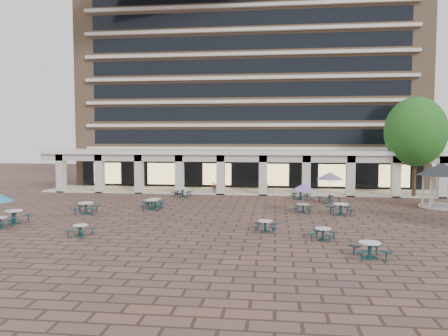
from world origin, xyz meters
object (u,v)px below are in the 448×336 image
Objects in this scene: picnic_table_0 at (14,216)px; picnic_table_1 at (81,229)px; gazebo at (442,174)px; planter_right at (266,189)px; picnic_table_2 at (370,249)px; planter_left at (214,189)px.

picnic_table_1 is (6.10, -3.08, -0.12)m from picnic_table_0.
gazebo is 2.59× the size of planter_right.
picnic_table_2 is (15.69, -2.87, 0.07)m from picnic_table_1.
picnic_table_0 is 1.17× the size of picnic_table_2.
picnic_table_2 is 1.28× the size of planter_right.
planter_right is at bearing 0.00° from planter_left.
picnic_table_1 is 1.13× the size of planter_left.
picnic_table_0 is at bearing -134.41° from planter_right.
picnic_table_2 is 0.49× the size of gazebo.
picnic_table_2 is (21.79, -5.95, -0.05)m from picnic_table_0.
gazebo reaches higher than picnic_table_1.
picnic_table_0 reaches higher than picnic_table_1.
gazebo is 2.59× the size of planter_left.
picnic_table_1 is 0.44× the size of gazebo.
planter_right is (5.29, 0.00, -0.00)m from planter_left.
picnic_table_0 is at bearing 166.47° from picnic_table_1.
planter_left is (-10.63, 22.75, 0.06)m from picnic_table_2.
picnic_table_0 is 23.51m from planter_right.
gazebo reaches higher than picnic_table_2.
picnic_table_1 is at bearing -151.44° from gazebo.
planter_left reaches higher than picnic_table_0.
gazebo reaches higher than planter_right.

